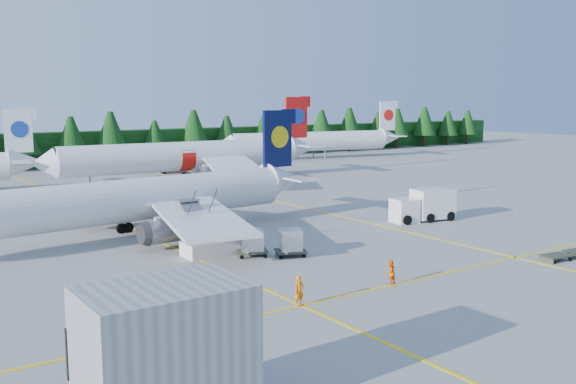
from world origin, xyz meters
TOP-DOWN VIEW (x-y plane):
  - ground at (0.00, 0.00)m, footprint 320.00×320.00m
  - taxi_stripe_a at (-14.00, 20.00)m, footprint 0.25×120.00m
  - taxi_stripe_b at (6.00, 20.00)m, footprint 0.25×120.00m
  - taxi_stripe_cross at (0.00, -6.00)m, footprint 80.00×0.25m
  - treeline_hedge at (0.00, 82.00)m, footprint 220.00×4.00m
  - terminal_building at (-26.00, -14.00)m, footprint 6.00×4.00m
  - airliner_navy at (-16.86, 16.84)m, footprint 37.04×30.36m
  - airliner_red at (3.94, 48.68)m, footprint 41.89×34.44m
  - airliner_far_right at (39.83, 67.18)m, footprint 38.56×10.09m
  - airstairs at (-12.58, 8.20)m, footprint 4.30×5.84m
  - service_truck at (11.09, 8.41)m, footprint 6.71×3.46m
  - uld_pair at (-9.03, 4.83)m, footprint 5.22×4.15m
  - crew_a at (-14.16, -5.97)m, footprint 0.69×0.48m
  - crew_b at (-6.79, -5.79)m, footprint 0.84×0.68m

SIDE VIEW (x-z plane):
  - ground at x=0.00m, z-range 0.00..0.00m
  - taxi_stripe_a at x=-14.00m, z-range 0.00..0.01m
  - taxi_stripe_b at x=6.00m, z-range 0.00..0.01m
  - taxi_stripe_cross at x=0.00m, z-range 0.00..0.01m
  - crew_b at x=-6.79m, z-range 0.00..1.60m
  - airstairs at x=-12.58m, z-range -1.09..2.78m
  - crew_a at x=-14.16m, z-range 0.00..1.80m
  - uld_pair at x=-9.03m, z-range 0.30..2.05m
  - service_truck at x=11.09m, z-range -0.02..3.07m
  - terminal_building at x=-26.00m, z-range 0.00..5.20m
  - treeline_hedge at x=0.00m, z-range 0.00..6.00m
  - airliner_navy at x=-16.86m, z-range -2.15..8.63m
  - airliner_far_right at x=39.83m, z-range -2.11..9.19m
  - airliner_red at x=3.94m, z-range -2.43..9.75m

